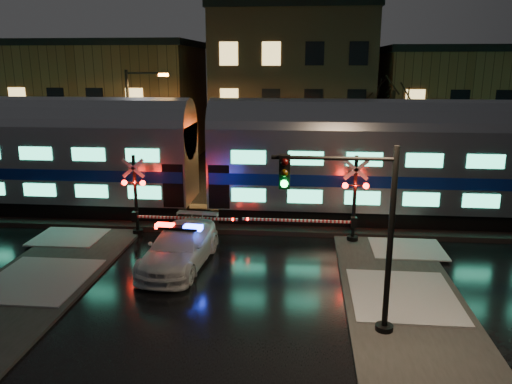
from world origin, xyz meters
TOP-DOWN VIEW (x-y plane):
  - ground at (0.00, 0.00)m, footprint 120.00×120.00m
  - ballast at (0.00, 5.00)m, footprint 90.00×4.20m
  - sidewalk_right at (6.50, -6.00)m, footprint 4.00×20.00m
  - building_left at (-13.00, 22.00)m, footprint 14.00×10.00m
  - building_mid at (2.00, 22.50)m, footprint 12.00×11.00m
  - building_right at (15.00, 22.00)m, footprint 12.00×10.00m
  - train at (-2.01, 5.00)m, footprint 51.00×3.12m
  - police_car at (-1.75, -0.90)m, footprint 2.59×5.46m
  - crossing_signal_right at (4.92, 2.30)m, footprint 5.56×0.65m
  - crossing_signal_left at (-4.21, 2.30)m, footprint 5.35×0.64m
  - traffic_light at (4.63, -5.39)m, footprint 3.65×0.68m
  - streetlight at (-6.77, 9.00)m, footprint 2.48×0.26m

SIDE VIEW (x-z plane):
  - ground at x=0.00m, z-range 0.00..0.00m
  - sidewalk_right at x=6.50m, z-range 0.00..0.12m
  - ballast at x=0.00m, z-range 0.00..0.24m
  - police_car at x=-1.75m, z-range -0.08..1.63m
  - crossing_signal_left at x=-4.21m, z-range -0.33..3.46m
  - crossing_signal_right at x=4.92m, z-range -0.34..3.60m
  - traffic_light at x=4.63m, z-range 0.18..5.82m
  - train at x=-2.01m, z-range 0.42..6.35m
  - building_right at x=15.00m, z-range 0.00..8.50m
  - streetlight at x=-6.77m, z-range 0.57..7.98m
  - building_left at x=-13.00m, z-range 0.00..9.00m
  - building_mid at x=2.00m, z-range 0.00..11.50m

